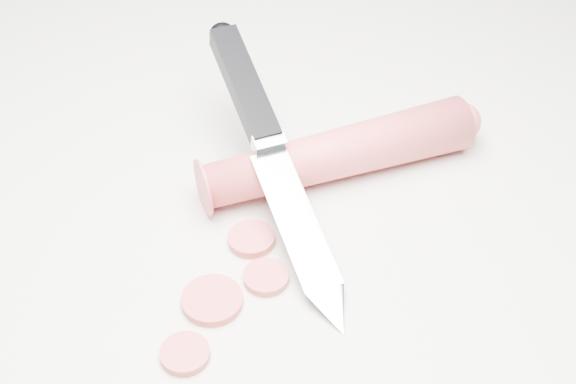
% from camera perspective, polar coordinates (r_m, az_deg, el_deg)
% --- Properties ---
extents(ground, '(2.40, 2.40, 0.00)m').
position_cam_1_polar(ground, '(0.55, 1.56, -5.79)').
color(ground, silver).
rests_on(ground, ground).
extents(carrot, '(0.18, 0.17, 0.04)m').
position_cam_1_polar(carrot, '(0.60, 3.57, 2.75)').
color(carrot, '#CD4141').
rests_on(carrot, ground).
extents(carrot_slice_0, '(0.03, 0.03, 0.01)m').
position_cam_1_polar(carrot_slice_0, '(0.51, -7.33, -11.33)').
color(carrot_slice_0, '#CC4045').
rests_on(carrot_slice_0, ground).
extents(carrot_slice_1, '(0.03, 0.03, 0.01)m').
position_cam_1_polar(carrot_slice_1, '(0.54, -1.57, -6.08)').
color(carrot_slice_1, '#CC4045').
rests_on(carrot_slice_1, ground).
extents(carrot_slice_2, '(0.03, 0.03, 0.01)m').
position_cam_1_polar(carrot_slice_2, '(0.56, -2.63, -3.38)').
color(carrot_slice_2, '#CC4045').
rests_on(carrot_slice_2, ground).
extents(carrot_slice_5, '(0.04, 0.04, 0.01)m').
position_cam_1_polar(carrot_slice_5, '(0.53, -5.41, -7.67)').
color(carrot_slice_5, '#CC4045').
rests_on(carrot_slice_5, ground).
extents(kitchen_knife, '(0.20, 0.21, 0.09)m').
position_cam_1_polar(kitchen_knife, '(0.57, -0.85, 2.41)').
color(kitchen_knife, '#B4B7BB').
rests_on(kitchen_knife, ground).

